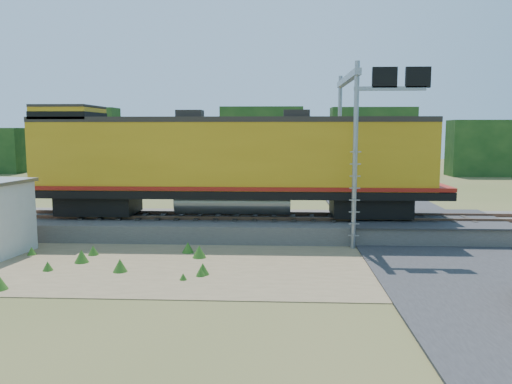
{
  "coord_description": "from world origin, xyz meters",
  "views": [
    {
      "loc": [
        0.27,
        -17.39,
        4.94
      ],
      "look_at": [
        -0.72,
        3.0,
        2.4
      ],
      "focal_mm": 35.0,
      "sensor_mm": 36.0,
      "label": 1
    }
  ],
  "objects": [
    {
      "name": "ground",
      "position": [
        0.0,
        0.0,
        0.0
      ],
      "size": [
        140.0,
        140.0,
        0.0
      ],
      "primitive_type": "plane",
      "color": "#475123",
      "rests_on": "ground"
    },
    {
      "name": "ballast",
      "position": [
        0.0,
        6.0,
        0.4
      ],
      "size": [
        70.0,
        5.0,
        0.8
      ],
      "primitive_type": "cube",
      "color": "slate",
      "rests_on": "ground"
    },
    {
      "name": "rails",
      "position": [
        0.0,
        6.0,
        0.88
      ],
      "size": [
        70.0,
        1.54,
        0.16
      ],
      "color": "brown",
      "rests_on": "ballast"
    },
    {
      "name": "dirt_shoulder",
      "position": [
        -2.0,
        0.5,
        0.01
      ],
      "size": [
        26.0,
        8.0,
        0.03
      ],
      "primitive_type": "cube",
      "color": "#8C7754",
      "rests_on": "ground"
    },
    {
      "name": "road",
      "position": [
        7.0,
        0.74,
        0.09
      ],
      "size": [
        7.0,
        66.0,
        0.86
      ],
      "color": "#38383A",
      "rests_on": "ground"
    },
    {
      "name": "tree_line_north",
      "position": [
        0.0,
        38.0,
        3.07
      ],
      "size": [
        130.0,
        3.0,
        6.5
      ],
      "color": "#153714",
      "rests_on": "ground"
    },
    {
      "name": "weed_clumps",
      "position": [
        -3.5,
        0.1,
        0.0
      ],
      "size": [
        15.0,
        6.2,
        0.56
      ],
      "primitive_type": null,
      "color": "#2D601B",
      "rests_on": "ground"
    },
    {
      "name": "locomotive",
      "position": [
        -2.26,
        6.0,
        3.49
      ],
      "size": [
        19.89,
        3.03,
        5.13
      ],
      "color": "black",
      "rests_on": "rails"
    },
    {
      "name": "signal_gantry",
      "position": [
        3.74,
        5.32,
        5.73
      ],
      "size": [
        3.05,
        6.2,
        7.69
      ],
      "color": "gray",
      "rests_on": "ground"
    }
  ]
}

